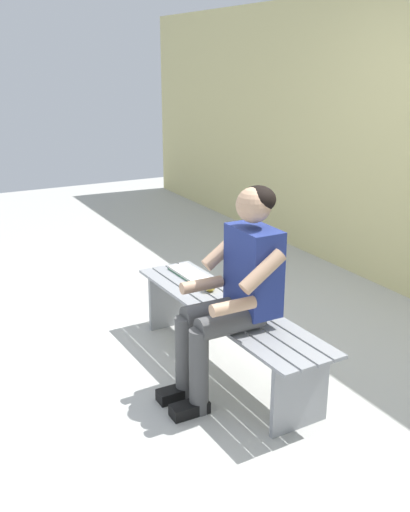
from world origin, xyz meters
TOP-DOWN VIEW (x-y plane):
  - ground_plane at (1.06, 1.00)m, footprint 10.00×7.00m
  - bench_near at (0.00, 0.00)m, footprint 1.75×0.47m
  - person_seated at (-0.27, 0.10)m, footprint 0.50×0.69m
  - apple at (0.26, -0.02)m, footprint 0.08×0.08m
  - book_open at (0.58, -0.04)m, footprint 0.42×0.17m

SIDE VIEW (x-z plane):
  - ground_plane at x=1.06m, z-range -0.04..0.00m
  - bench_near at x=0.00m, z-range 0.12..0.56m
  - book_open at x=0.58m, z-range 0.44..0.46m
  - apple at x=0.26m, z-range 0.44..0.52m
  - person_seated at x=-0.27m, z-range 0.06..1.30m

